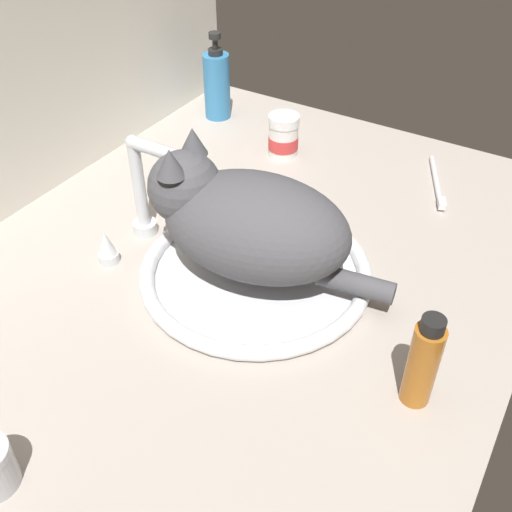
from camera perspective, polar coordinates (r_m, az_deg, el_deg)
The scene contains 9 objects.
countertop at distance 91.18cm, azimuth -2.79°, elevation -3.31°, with size 119.66×83.18×3.00cm, color #ADA399.
backsplash_wall at distance 107.36cm, azimuth -23.01°, elevation 12.17°, with size 119.66×2.40×38.72cm, color silver.
sink_basin at distance 90.60cm, azimuth 0.00°, elevation -1.46°, with size 35.21×35.21×2.29cm.
faucet at distance 97.07cm, azimuth -10.60°, elevation 5.46°, with size 20.97×10.73×17.96cm.
cat at distance 85.62cm, azimuth -1.35°, elevation 3.51°, with size 22.15×37.88×18.87cm.
pill_bottle at distance 119.58cm, azimuth 2.63°, elevation 11.30°, with size 6.05×6.05×8.37cm.
amber_bottle at distance 73.47cm, azimuth 15.64°, elevation -9.77°, with size 3.73×3.73×13.66cm.
soap_pump_bottle at distance 133.27cm, azimuth -3.76°, elevation 16.02°, with size 5.59×5.59×18.42cm.
toothbrush at distance 115.96cm, azimuth 16.88°, elevation 6.66°, with size 16.92×8.25×1.70cm.
Camera 1 is at (-54.73, -38.33, 63.54)cm, focal length 41.91 mm.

